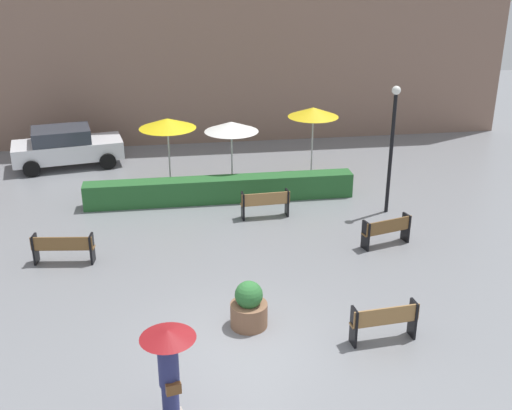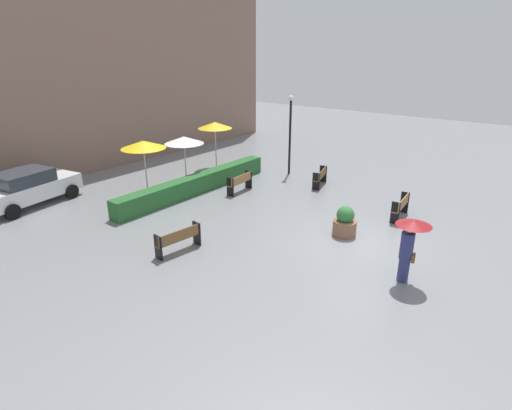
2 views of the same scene
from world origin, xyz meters
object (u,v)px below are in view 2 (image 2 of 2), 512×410
Objects in this scene: patio_umbrella_yellow at (143,145)px; patio_umbrella_yellow_far at (215,125)px; parked_car at (28,187)px; bench_far_left at (179,238)px; planter_pot at (345,223)px; bench_near_right at (401,206)px; lamp_post at (290,127)px; pedestrian_with_umbrella at (409,241)px; patio_umbrella_white at (184,140)px; bench_far_right at (321,176)px; bench_back_row at (240,182)px.

patio_umbrella_yellow is 5.42m from patio_umbrella_yellow_far.
patio_umbrella_yellow_far is 0.60× the size of parked_car.
bench_far_left is 1.50× the size of planter_pot.
bench_far_left is 8.97m from bench_near_right.
planter_pot is 0.27× the size of lamp_post.
bench_far_left is 0.86× the size of pedestrian_with_umbrella.
parked_car is (-4.01, 3.05, -1.59)m from patio_umbrella_yellow.
lamp_post is at bearing 70.21° from bench_near_right.
planter_pot is 0.47× the size of patio_umbrella_white.
patio_umbrella_white reaches higher than bench_far_left.
patio_umbrella_white is at bearing 78.32° from pedestrian_with_umbrella.
pedestrian_with_umbrella is 12.25m from patio_umbrella_white.
patio_umbrella_yellow_far is at bearing 96.96° from bench_far_right.
pedestrian_with_umbrella is at bearing -122.65° from planter_pot.
patio_umbrella_yellow_far is (5.39, 0.61, 0.05)m from patio_umbrella_yellow.
lamp_post is at bearing 70.52° from bench_far_right.
planter_pot is at bearing -102.63° from bench_back_row.
bench_near_right is 10.53m from patio_umbrella_white.
patio_umbrella_white reaches higher than pedestrian_with_umbrella.
patio_umbrella_yellow is (-7.03, 3.30, -0.15)m from lamp_post.
patio_umbrella_white is 7.21m from parked_car.
patio_umbrella_yellow is (-4.48, 10.40, 1.86)m from bench_near_right.
bench_far_right is at bearing -38.79° from bench_back_row.
bench_far_left is 10.61m from patio_umbrella_yellow_far.
bench_far_left is at bearing 112.74° from pedestrian_with_umbrella.
pedestrian_with_umbrella is at bearing -158.96° from bench_near_right.
bench_back_row is at bearing -46.98° from patio_umbrella_yellow.
patio_umbrella_yellow_far is at bearing 112.77° from lamp_post.
pedestrian_with_umbrella is 3.51m from planter_pot.
bench_near_right is 15.91m from parked_car.
bench_back_row is 6.30m from planter_pot.
bench_far_right is 9.14m from pedestrian_with_umbrella.
bench_near_right is 7.36m from bench_back_row.
bench_far_left is at bearing 178.53° from bench_far_right.
planter_pot is at bearing -110.83° from patio_umbrella_yellow_far.
patio_umbrella_white is (2.47, 11.96, 0.96)m from pedestrian_with_umbrella.
patio_umbrella_yellow reaches higher than bench_near_right.
bench_far_right is at bearing 70.06° from bench_near_right.
patio_umbrella_yellow is 1.06× the size of patio_umbrella_white.
pedestrian_with_umbrella is at bearing -134.74° from bench_far_right.
parked_car is at bearing 152.03° from patio_umbrella_white.
bench_back_row is (-1.50, 7.21, -0.02)m from bench_near_right.
planter_pot reaches higher than bench_far_left.
bench_near_right is 1.36× the size of planter_pot.
bench_far_left is at bearing -144.02° from patio_umbrella_yellow_far.
pedestrian_with_umbrella reaches higher than planter_pot.
lamp_post reaches higher than bench_far_right.
patio_umbrella_yellow_far is at bearing 57.63° from bench_back_row.
bench_near_right is 7.81m from lamp_post.
parked_car is at bearing 165.43° from patio_umbrella_yellow_far.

